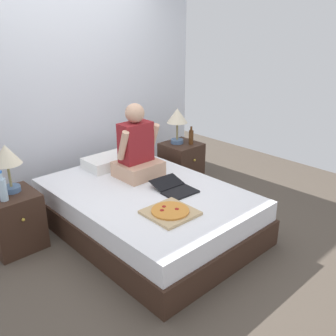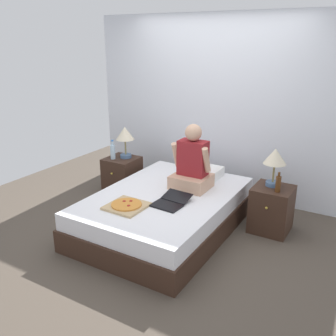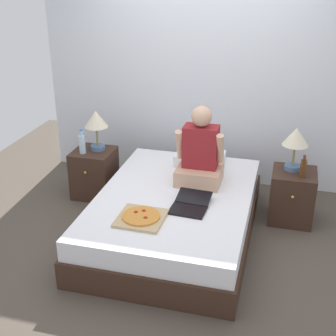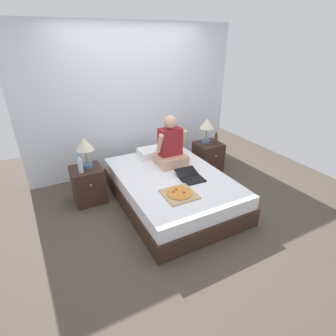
% 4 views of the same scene
% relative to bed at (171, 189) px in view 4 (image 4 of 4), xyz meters
% --- Properties ---
extents(ground_plane, '(5.83, 5.83, 0.00)m').
position_rel_bed_xyz_m(ground_plane, '(0.00, 0.00, -0.22)').
color(ground_plane, '#4C4238').
extents(wall_back, '(3.83, 0.12, 2.50)m').
position_rel_bed_xyz_m(wall_back, '(0.00, 1.42, 1.03)').
color(wall_back, silver).
rests_on(wall_back, ground).
extents(bed, '(1.48, 2.12, 0.45)m').
position_rel_bed_xyz_m(bed, '(0.00, 0.00, 0.00)').
color(bed, '#382319').
rests_on(bed, ground).
extents(nightstand_left, '(0.44, 0.47, 0.54)m').
position_rel_bed_xyz_m(nightstand_left, '(-1.09, 0.61, 0.05)').
color(nightstand_left, '#382319').
rests_on(nightstand_left, ground).
extents(lamp_on_left_nightstand, '(0.26, 0.26, 0.45)m').
position_rel_bed_xyz_m(lamp_on_left_nightstand, '(-1.05, 0.66, 0.65)').
color(lamp_on_left_nightstand, '#4C6B93').
rests_on(lamp_on_left_nightstand, nightstand_left).
extents(water_bottle, '(0.07, 0.07, 0.28)m').
position_rel_bed_xyz_m(water_bottle, '(-1.17, 0.52, 0.43)').
color(water_bottle, silver).
rests_on(water_bottle, nightstand_left).
extents(nightstand_right, '(0.44, 0.47, 0.54)m').
position_rel_bed_xyz_m(nightstand_right, '(1.09, 0.61, 0.05)').
color(nightstand_right, '#382319').
rests_on(nightstand_right, ground).
extents(lamp_on_right_nightstand, '(0.26, 0.26, 0.45)m').
position_rel_bed_xyz_m(lamp_on_right_nightstand, '(1.06, 0.66, 0.65)').
color(lamp_on_right_nightstand, '#4C6B93').
rests_on(lamp_on_right_nightstand, nightstand_right).
extents(beer_bottle, '(0.06, 0.06, 0.23)m').
position_rel_bed_xyz_m(beer_bottle, '(1.16, 0.51, 0.42)').
color(beer_bottle, '#512D14').
rests_on(beer_bottle, nightstand_right).
extents(pillow, '(0.52, 0.34, 0.12)m').
position_rel_bed_xyz_m(pillow, '(0.09, 0.78, 0.29)').
color(pillow, white).
rests_on(pillow, bed).
extents(person_seated, '(0.47, 0.40, 0.78)m').
position_rel_bed_xyz_m(person_seated, '(0.17, 0.35, 0.51)').
color(person_seated, tan).
rests_on(person_seated, bed).
extents(laptop, '(0.34, 0.43, 0.07)m').
position_rel_bed_xyz_m(laptop, '(0.19, -0.22, 0.25)').
color(laptop, black).
rests_on(laptop, bed).
extents(pizza_box, '(0.41, 0.41, 0.05)m').
position_rel_bed_xyz_m(pizza_box, '(-0.17, -0.52, 0.25)').
color(pizza_box, tan).
rests_on(pizza_box, bed).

